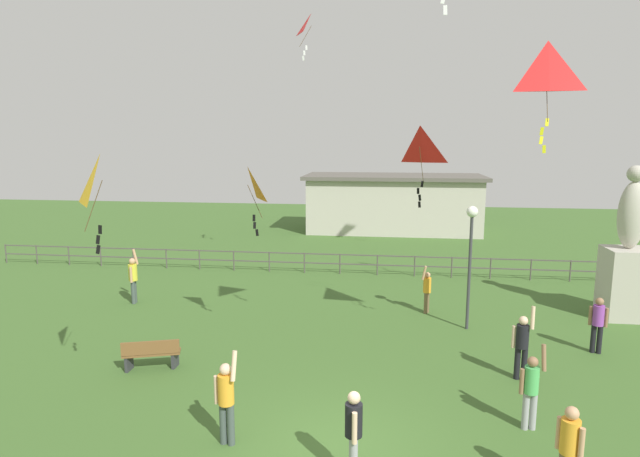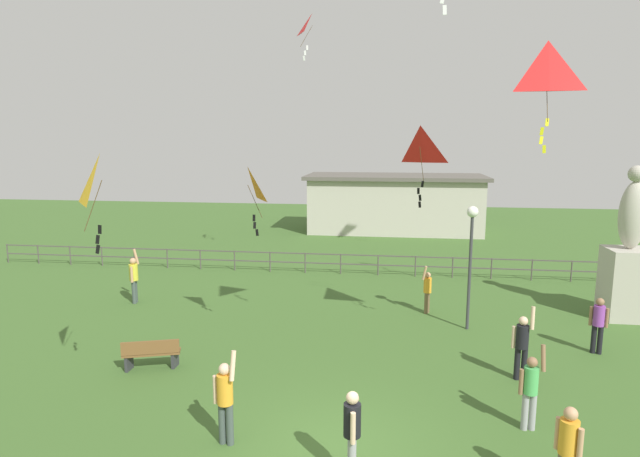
{
  "view_description": "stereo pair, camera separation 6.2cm",
  "coord_description": "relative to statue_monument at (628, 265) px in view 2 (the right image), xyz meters",
  "views": [
    {
      "loc": [
        0.99,
        -9.58,
        6.13
      ],
      "look_at": [
        -1.0,
        5.57,
        3.55
      ],
      "focal_mm": 29.61,
      "sensor_mm": 36.0,
      "label": 1
    },
    {
      "loc": [
        1.05,
        -9.57,
        6.13
      ],
      "look_at": [
        -1.0,
        5.57,
        3.55
      ],
      "focal_mm": 29.61,
      "sensor_mm": 36.0,
      "label": 2
    }
  ],
  "objects": [
    {
      "name": "ground_plane",
      "position": [
        -9.15,
        -9.27,
        -1.88
      ],
      "size": [
        80.0,
        80.0,
        0.0
      ],
      "primitive_type": "plane",
      "color": "#3D6028"
    },
    {
      "name": "statue_monument",
      "position": [
        0.0,
        0.0,
        0.0
      ],
      "size": [
        1.42,
        1.42,
        5.28
      ],
      "color": "#B2AD9E",
      "rests_on": "ground_plane"
    },
    {
      "name": "lamppost",
      "position": [
        -5.53,
        -1.86,
        1.1
      ],
      "size": [
        0.36,
        0.36,
        4.06
      ],
      "color": "#38383D",
      "rests_on": "ground_plane"
    },
    {
      "name": "park_bench",
      "position": [
        -14.4,
        -6.16,
        -1.42
      ],
      "size": [
        1.55,
        0.84,
        0.85
      ],
      "color": "brown",
      "rests_on": "ground_plane"
    },
    {
      "name": "person_0",
      "position": [
        -11.32,
        -9.31,
        -0.86
      ],
      "size": [
        0.53,
        0.37,
        2.04
      ],
      "color": "#3F4C47",
      "rests_on": "ground_plane"
    },
    {
      "name": "person_1",
      "position": [
        -6.74,
        -0.39,
        -1.0
      ],
      "size": [
        0.37,
        0.43,
        1.76
      ],
      "color": "brown",
      "rests_on": "ground_plane"
    },
    {
      "name": "person_2",
      "position": [
        -5.09,
        -7.92,
        -0.92
      ],
      "size": [
        0.51,
        0.3,
        1.92
      ],
      "color": "#99999E",
      "rests_on": "ground_plane"
    },
    {
      "name": "person_3",
      "position": [
        -5.03,
        -10.17,
        -0.9
      ],
      "size": [
        0.35,
        0.43,
        1.71
      ],
      "color": "brown",
      "rests_on": "ground_plane"
    },
    {
      "name": "person_4",
      "position": [
        -17.65,
        -0.67,
        -0.85
      ],
      "size": [
        0.32,
        0.55,
        2.05
      ],
      "color": "#3F4C47",
      "rests_on": "ground_plane"
    },
    {
      "name": "person_5",
      "position": [
        -2.1,
        -3.4,
        -0.93
      ],
      "size": [
        0.48,
        0.31,
        1.66
      ],
      "color": "black",
      "rests_on": "ground_plane"
    },
    {
      "name": "person_6",
      "position": [
        -4.7,
        -5.48,
        -0.88
      ],
      "size": [
        0.51,
        0.36,
        2.0
      ],
      "color": "black",
      "rests_on": "ground_plane"
    },
    {
      "name": "person_7",
      "position": [
        -8.7,
        -10.11,
        -0.9
      ],
      "size": [
        0.32,
        0.51,
        1.71
      ],
      "color": "#99999E",
      "rests_on": "ground_plane"
    },
    {
      "name": "kite_2",
      "position": [
        -12.2,
        -4.06,
        2.91
      ],
      "size": [
        0.82,
        1.03,
        2.01
      ],
      "color": "orange"
    },
    {
      "name": "kite_4",
      "position": [
        -7.24,
        -1.98,
        3.96
      ],
      "size": [
        1.24,
        1.08,
        2.53
      ],
      "color": "red"
    },
    {
      "name": "kite_5",
      "position": [
        -14.36,
        -8.1,
        3.32
      ],
      "size": [
        0.92,
        1.0,
        2.17
      ],
      "color": "yellow"
    },
    {
      "name": "kite_6",
      "position": [
        -4.34,
        -4.63,
        5.9
      ],
      "size": [
        1.25,
        1.04,
        2.68
      ],
      "color": "red"
    },
    {
      "name": "kite_7",
      "position": [
        -11.6,
        4.48,
        8.98
      ],
      "size": [
        0.92,
        0.99,
        1.91
      ],
      "color": "red"
    },
    {
      "name": "waterfront_railing",
      "position": [
        -9.48,
        4.73,
        -1.25
      ],
      "size": [
        36.05,
        0.06,
        0.95
      ],
      "color": "#4C4742",
      "rests_on": "ground_plane"
    },
    {
      "name": "pavilion_building",
      "position": [
        -7.86,
        16.73,
        0.03
      ],
      "size": [
        11.79,
        5.3,
        3.79
      ],
      "color": "#B7B2A3",
      "rests_on": "ground_plane"
    }
  ]
}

